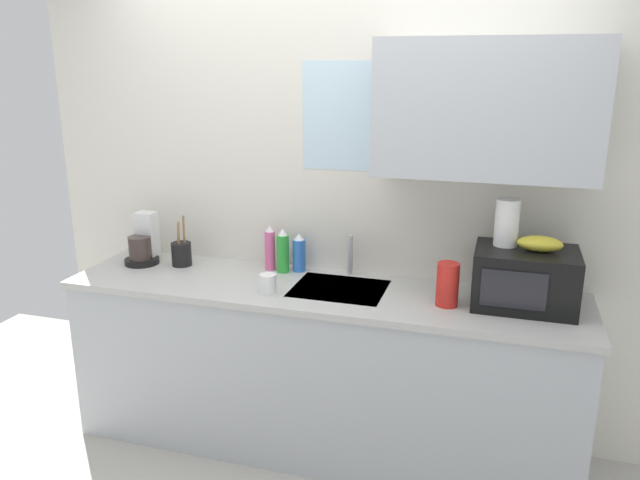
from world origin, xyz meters
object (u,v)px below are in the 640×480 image
(coffee_maker, at_px, (144,244))
(dish_soap_bottle_green, at_px, (283,252))
(banana_bunch, at_px, (540,244))
(dish_soap_bottle_pink, at_px, (270,249))
(cereal_canister, at_px, (448,284))
(paper_towel_roll, at_px, (507,222))
(utensil_crock, at_px, (181,253))
(microwave, at_px, (525,278))
(dish_soap_bottle_blue, at_px, (299,253))
(mug_white, at_px, (268,283))

(coffee_maker, relative_size, dish_soap_bottle_green, 1.16)
(banana_bunch, bearing_deg, dish_soap_bottle_pink, 173.87)
(cereal_canister, bearing_deg, paper_towel_roll, 32.01)
(cereal_canister, bearing_deg, dish_soap_bottle_pink, 165.81)
(banana_bunch, bearing_deg, dish_soap_bottle_green, 174.32)
(utensil_crock, bearing_deg, microwave, -2.25)
(dish_soap_bottle_blue, xyz_separation_m, utensil_crock, (-0.66, -0.10, -0.03))
(dish_soap_bottle_pink, bearing_deg, cereal_canister, -14.19)
(banana_bunch, distance_m, paper_towel_roll, 0.18)
(microwave, relative_size, paper_towel_roll, 2.09)
(dish_soap_bottle_green, bearing_deg, banana_bunch, -5.68)
(cereal_canister, relative_size, mug_white, 2.17)
(banana_bunch, bearing_deg, paper_towel_roll, 161.57)
(coffee_maker, distance_m, dish_soap_bottle_blue, 0.89)
(dish_soap_bottle_blue, bearing_deg, dish_soap_bottle_green, -151.66)
(microwave, xyz_separation_m, dish_soap_bottle_blue, (-1.16, 0.17, -0.04))
(paper_towel_roll, xyz_separation_m, utensil_crock, (-1.72, 0.02, -0.31))
(dish_soap_bottle_pink, bearing_deg, utensil_crock, -171.23)
(utensil_crock, bearing_deg, cereal_canister, -6.57)
(dish_soap_bottle_blue, bearing_deg, mug_white, -96.35)
(coffee_maker, relative_size, dish_soap_bottle_pink, 1.12)
(paper_towel_roll, bearing_deg, dish_soap_bottle_blue, 173.55)
(dish_soap_bottle_green, distance_m, cereal_canister, 0.92)
(microwave, bearing_deg, paper_towel_roll, 152.62)
(banana_bunch, xyz_separation_m, mug_white, (-1.25, -0.19, -0.26))
(coffee_maker, xyz_separation_m, utensil_crock, (0.23, 0.01, -0.03))
(cereal_canister, bearing_deg, microwave, 16.17)
(coffee_maker, distance_m, dish_soap_bottle_pink, 0.73)
(microwave, relative_size, coffee_maker, 1.64)
(dish_soap_bottle_blue, height_order, cereal_canister, dish_soap_bottle_blue)
(utensil_crock, bearing_deg, paper_towel_roll, -0.66)
(coffee_maker, bearing_deg, microwave, -1.68)
(paper_towel_roll, height_order, coffee_maker, paper_towel_roll)
(dish_soap_bottle_pink, xyz_separation_m, utensil_crock, (-0.50, -0.08, -0.05))
(dish_soap_bottle_green, bearing_deg, microwave, -5.98)
(banana_bunch, height_order, cereal_canister, banana_bunch)
(dish_soap_bottle_pink, distance_m, cereal_canister, 1.01)
(coffee_maker, bearing_deg, banana_bunch, -1.59)
(banana_bunch, bearing_deg, dish_soap_bottle_blue, 172.01)
(dish_soap_bottle_blue, height_order, utensil_crock, utensil_crock)
(microwave, xyz_separation_m, dish_soap_bottle_pink, (-1.32, 0.15, -0.02))
(microwave, distance_m, dish_soap_bottle_blue, 1.17)
(dish_soap_bottle_green, xyz_separation_m, utensil_crock, (-0.58, -0.06, -0.04))
(dish_soap_bottle_pink, bearing_deg, coffee_maker, -173.08)
(coffee_maker, distance_m, mug_white, 0.88)
(banana_bunch, xyz_separation_m, coffee_maker, (-2.10, 0.06, -0.20))
(dish_soap_bottle_pink, bearing_deg, dish_soap_bottle_blue, 8.18)
(banana_bunch, xyz_separation_m, dish_soap_bottle_blue, (-1.21, 0.17, -0.21))
(microwave, height_order, coffee_maker, coffee_maker)
(dish_soap_bottle_blue, height_order, mug_white, dish_soap_bottle_blue)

